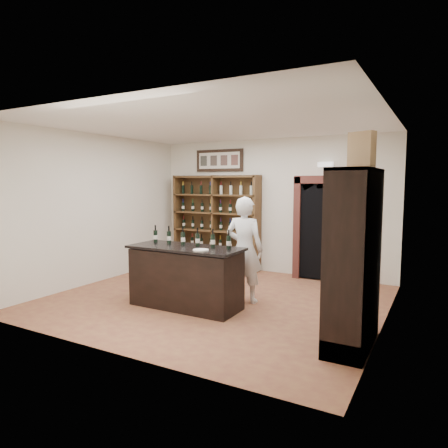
{
  "coord_description": "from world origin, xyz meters",
  "views": [
    {
      "loc": [
        3.42,
        -5.88,
        2.03
      ],
      "look_at": [
        0.02,
        0.3,
        1.3
      ],
      "focal_mm": 32.0,
      "sensor_mm": 36.0,
      "label": 1
    }
  ],
  "objects": [
    {
      "name": "wine_crate",
      "position": [
        2.5,
        -0.66,
        2.43
      ],
      "size": [
        0.35,
        0.24,
        0.46
      ],
      "primitive_type": "cube",
      "rotation": [
        0.0,
        0.0,
        -0.38
      ],
      "color": "tan",
      "rests_on": "side_cabinet"
    },
    {
      "name": "wall_left",
      "position": [
        -2.75,
        0.0,
        1.5
      ],
      "size": [
        0.04,
        5.0,
        3.0
      ],
      "primitive_type": "cube",
      "color": "silver",
      "rests_on": "ground"
    },
    {
      "name": "counter_bottle_4",
      "position": [
        0.23,
        -0.46,
        1.11
      ],
      "size": [
        0.07,
        0.07,
        0.3
      ],
      "color": "black",
      "rests_on": "tasting_counter"
    },
    {
      "name": "emergency_light",
      "position": [
        1.25,
        2.42,
        2.4
      ],
      "size": [
        0.3,
        0.1,
        0.1
      ],
      "primitive_type": "cube",
      "color": "white",
      "rests_on": "wall_back"
    },
    {
      "name": "shopkeeper",
      "position": [
        0.5,
        0.14,
        0.9
      ],
      "size": [
        0.68,
        0.47,
        1.8
      ],
      "primitive_type": "imported",
      "rotation": [
        0.0,
        0.0,
        3.21
      ],
      "color": "white",
      "rests_on": "ground"
    },
    {
      "name": "floor",
      "position": [
        0.0,
        0.0,
        0.0
      ],
      "size": [
        5.5,
        5.5,
        0.0
      ],
      "primitive_type": "plane",
      "color": "#96653C",
      "rests_on": "ground"
    },
    {
      "name": "counter_bottle_2",
      "position": [
        -0.34,
        -0.46,
        1.11
      ],
      "size": [
        0.07,
        0.07,
        0.3
      ],
      "color": "black",
      "rests_on": "tasting_counter"
    },
    {
      "name": "counter_bottle_1",
      "position": [
        -0.63,
        -0.46,
        1.11
      ],
      "size": [
        0.07,
        0.07,
        0.3
      ],
      "color": "black",
      "rests_on": "tasting_counter"
    },
    {
      "name": "wine_shelf",
      "position": [
        -1.3,
        2.33,
        1.1
      ],
      "size": [
        2.2,
        0.38,
        2.2
      ],
      "color": "#533C1C",
      "rests_on": "ground"
    },
    {
      "name": "plate",
      "position": [
        0.23,
        -0.81,
        1.01
      ],
      "size": [
        0.24,
        0.24,
        0.02
      ],
      "primitive_type": "cylinder",
      "color": "beige",
      "rests_on": "tasting_counter"
    },
    {
      "name": "arched_doorway",
      "position": [
        1.25,
        2.33,
        1.14
      ],
      "size": [
        1.17,
        0.35,
        2.17
      ],
      "color": "black",
      "rests_on": "ground"
    },
    {
      "name": "framed_picture",
      "position": [
        -1.3,
        2.47,
        2.55
      ],
      "size": [
        1.25,
        0.04,
        0.52
      ],
      "primitive_type": "cube",
      "color": "black",
      "rests_on": "wall_back"
    },
    {
      "name": "wall_right",
      "position": [
        2.75,
        0.0,
        1.5
      ],
      "size": [
        0.04,
        5.0,
        3.0
      ],
      "primitive_type": "cube",
      "color": "silver",
      "rests_on": "ground"
    },
    {
      "name": "counter_bottle_0",
      "position": [
        -0.92,
        -0.46,
        1.11
      ],
      "size": [
        0.07,
        0.07,
        0.3
      ],
      "color": "black",
      "rests_on": "tasting_counter"
    },
    {
      "name": "ceiling",
      "position": [
        0.0,
        0.0,
        3.0
      ],
      "size": [
        5.5,
        5.5,
        0.0
      ],
      "primitive_type": "plane",
      "rotation": [
        3.14,
        0.0,
        0.0
      ],
      "color": "white",
      "rests_on": "wall_back"
    },
    {
      "name": "counter_bottle_3",
      "position": [
        -0.06,
        -0.46,
        1.11
      ],
      "size": [
        0.07,
        0.07,
        0.3
      ],
      "color": "black",
      "rests_on": "tasting_counter"
    },
    {
      "name": "counter_bottle_5",
      "position": [
        0.52,
        -0.46,
        1.11
      ],
      "size": [
        0.07,
        0.07,
        0.3
      ],
      "color": "black",
      "rests_on": "tasting_counter"
    },
    {
      "name": "side_cabinet",
      "position": [
        2.52,
        -0.9,
        0.75
      ],
      "size": [
        0.48,
        1.2,
        2.2
      ],
      "color": "black",
      "rests_on": "ground"
    },
    {
      "name": "wall_back",
      "position": [
        0.0,
        2.5,
        1.5
      ],
      "size": [
        5.5,
        0.04,
        3.0
      ],
      "primitive_type": "cube",
      "color": "silver",
      "rests_on": "ground"
    },
    {
      "name": "tasting_counter",
      "position": [
        -0.2,
        -0.6,
        0.49
      ],
      "size": [
        1.88,
        0.78,
        1.0
      ],
      "color": "black",
      "rests_on": "ground"
    }
  ]
}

